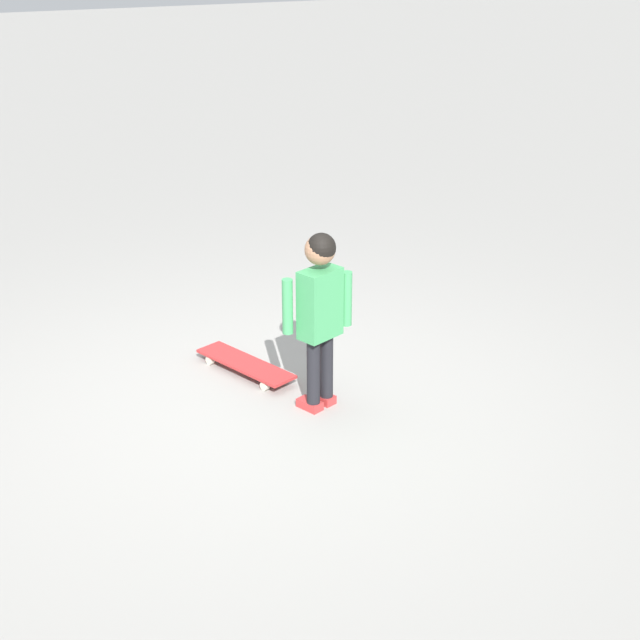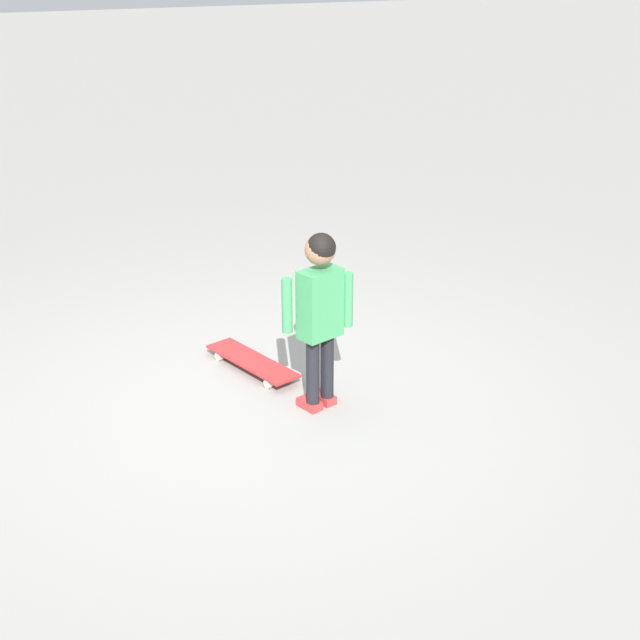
# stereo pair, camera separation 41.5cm
# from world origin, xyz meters

# --- Properties ---
(ground_plane) EXTENTS (50.00, 50.00, 0.00)m
(ground_plane) POSITION_xyz_m (0.00, 0.00, 0.00)
(ground_plane) COLOR gray
(child_person) EXTENTS (0.41, 0.24, 1.06)m
(child_person) POSITION_xyz_m (-0.35, 0.13, 0.66)
(child_person) COLOR black
(child_person) RESTS_ON ground
(skateboard) EXTENTS (0.44, 0.75, 0.07)m
(skateboard) POSITION_xyz_m (-0.11, -0.46, 0.06)
(skateboard) COLOR #B22D2D
(skateboard) RESTS_ON ground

